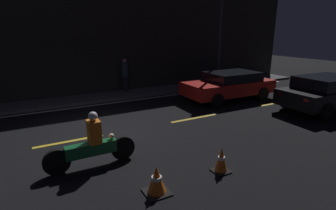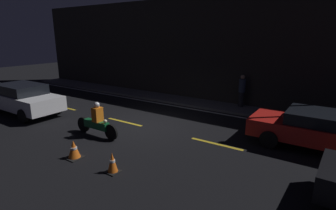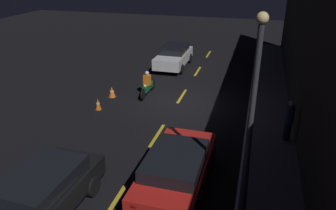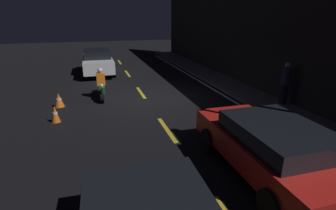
{
  "view_description": "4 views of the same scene",
  "coord_description": "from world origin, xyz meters",
  "px_view_note": "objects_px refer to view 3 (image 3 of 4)",
  "views": [
    {
      "loc": [
        -1.87,
        -7.76,
        3.18
      ],
      "look_at": [
        2.07,
        -0.53,
        0.85
      ],
      "focal_mm": 28.0,
      "sensor_mm": 36.0,
      "label": 1
    },
    {
      "loc": [
        6.94,
        -8.3,
        3.82
      ],
      "look_at": [
        1.25,
        0.21,
        1.09
      ],
      "focal_mm": 28.0,
      "sensor_mm": 36.0,
      "label": 2
    },
    {
      "loc": [
        15.01,
        3.7,
        6.75
      ],
      "look_at": [
        3.15,
        0.38,
        1.3
      ],
      "focal_mm": 35.0,
      "sensor_mm": 36.0,
      "label": 3
    },
    {
      "loc": [
        11.04,
        -2.2,
        3.57
      ],
      "look_at": [
        3.17,
        0.13,
        0.73
      ],
      "focal_mm": 28.0,
      "sensor_mm": 36.0,
      "label": 4
    }
  ],
  "objects_px": {
    "traffic_cone_near": "(112,92)",
    "motorcycle": "(148,85)",
    "sedan_white": "(174,56)",
    "traffic_cone_mid": "(98,104)",
    "street_lamp": "(251,118)",
    "pedestrian": "(289,120)",
    "taxi_red": "(177,168)",
    "van_black": "(40,195)"
  },
  "relations": [
    {
      "from": "van_black",
      "to": "traffic_cone_near",
      "type": "height_order",
      "value": "van_black"
    },
    {
      "from": "sedan_white",
      "to": "pedestrian",
      "type": "bearing_deg",
      "value": 38.47
    },
    {
      "from": "sedan_white",
      "to": "street_lamp",
      "type": "bearing_deg",
      "value": 21.77
    },
    {
      "from": "motorcycle",
      "to": "street_lamp",
      "type": "xyz_separation_m",
      "value": [
        8.3,
        5.56,
        2.68
      ]
    },
    {
      "from": "sedan_white",
      "to": "street_lamp",
      "type": "xyz_separation_m",
      "value": [
        13.62,
        5.49,
        2.44
      ]
    },
    {
      "from": "traffic_cone_near",
      "to": "pedestrian",
      "type": "height_order",
      "value": "pedestrian"
    },
    {
      "from": "taxi_red",
      "to": "traffic_cone_mid",
      "type": "relative_size",
      "value": 7.14
    },
    {
      "from": "traffic_cone_mid",
      "to": "traffic_cone_near",
      "type": "bearing_deg",
      "value": -178.88
    },
    {
      "from": "traffic_cone_near",
      "to": "street_lamp",
      "type": "height_order",
      "value": "street_lamp"
    },
    {
      "from": "traffic_cone_near",
      "to": "motorcycle",
      "type": "bearing_deg",
      "value": 116.98
    },
    {
      "from": "van_black",
      "to": "taxi_red",
      "type": "bearing_deg",
      "value": 127.94
    },
    {
      "from": "motorcycle",
      "to": "pedestrian",
      "type": "xyz_separation_m",
      "value": [
        3.36,
        7.02,
        0.43
      ]
    },
    {
      "from": "taxi_red",
      "to": "traffic_cone_near",
      "type": "relative_size",
      "value": 7.38
    },
    {
      "from": "sedan_white",
      "to": "traffic_cone_near",
      "type": "bearing_deg",
      "value": -16.37
    },
    {
      "from": "motorcycle",
      "to": "traffic_cone_near",
      "type": "xyz_separation_m",
      "value": [
        0.88,
        -1.73,
        -0.27
      ]
    },
    {
      "from": "van_black",
      "to": "street_lamp",
      "type": "relative_size",
      "value": 0.77
    },
    {
      "from": "sedan_white",
      "to": "van_black",
      "type": "relative_size",
      "value": 0.96
    },
    {
      "from": "motorcycle",
      "to": "street_lamp",
      "type": "bearing_deg",
      "value": 34.01
    },
    {
      "from": "motorcycle",
      "to": "traffic_cone_near",
      "type": "distance_m",
      "value": 1.96
    },
    {
      "from": "traffic_cone_mid",
      "to": "street_lamp",
      "type": "bearing_deg",
      "value": 51.72
    },
    {
      "from": "van_black",
      "to": "motorcycle",
      "type": "height_order",
      "value": "van_black"
    },
    {
      "from": "taxi_red",
      "to": "traffic_cone_near",
      "type": "xyz_separation_m",
      "value": [
        -6.4,
        -5.19,
        -0.43
      ]
    },
    {
      "from": "motorcycle",
      "to": "traffic_cone_near",
      "type": "bearing_deg",
      "value": -62.84
    },
    {
      "from": "taxi_red",
      "to": "motorcycle",
      "type": "bearing_deg",
      "value": 25.87
    },
    {
      "from": "van_black",
      "to": "traffic_cone_mid",
      "type": "xyz_separation_m",
      "value": [
        -7.1,
        -1.85,
        -0.47
      ]
    },
    {
      "from": "street_lamp",
      "to": "motorcycle",
      "type": "bearing_deg",
      "value": -146.18
    },
    {
      "from": "traffic_cone_mid",
      "to": "pedestrian",
      "type": "height_order",
      "value": "pedestrian"
    },
    {
      "from": "van_black",
      "to": "traffic_cone_near",
      "type": "distance_m",
      "value": 9.0
    },
    {
      "from": "motorcycle",
      "to": "sedan_white",
      "type": "bearing_deg",
      "value": 179.44
    },
    {
      "from": "sedan_white",
      "to": "traffic_cone_mid",
      "type": "height_order",
      "value": "sedan_white"
    },
    {
      "from": "taxi_red",
      "to": "van_black",
      "type": "bearing_deg",
      "value": 126.32
    },
    {
      "from": "van_black",
      "to": "traffic_cone_mid",
      "type": "height_order",
      "value": "van_black"
    },
    {
      "from": "taxi_red",
      "to": "street_lamp",
      "type": "xyz_separation_m",
      "value": [
        1.02,
        2.11,
        2.52
      ]
    },
    {
      "from": "pedestrian",
      "to": "street_lamp",
      "type": "bearing_deg",
      "value": -16.44
    },
    {
      "from": "motorcycle",
      "to": "traffic_cone_mid",
      "type": "xyz_separation_m",
      "value": [
        2.57,
        -1.7,
        -0.26
      ]
    },
    {
      "from": "traffic_cone_near",
      "to": "taxi_red",
      "type": "bearing_deg",
      "value": 39.04
    },
    {
      "from": "motorcycle",
      "to": "traffic_cone_mid",
      "type": "relative_size",
      "value": 3.56
    },
    {
      "from": "traffic_cone_mid",
      "to": "pedestrian",
      "type": "distance_m",
      "value": 8.78
    },
    {
      "from": "van_black",
      "to": "traffic_cone_mid",
      "type": "distance_m",
      "value": 7.35
    },
    {
      "from": "sedan_white",
      "to": "traffic_cone_mid",
      "type": "relative_size",
      "value": 6.91
    },
    {
      "from": "traffic_cone_mid",
      "to": "van_black",
      "type": "bearing_deg",
      "value": 14.58
    },
    {
      "from": "taxi_red",
      "to": "motorcycle",
      "type": "height_order",
      "value": "motorcycle"
    }
  ]
}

